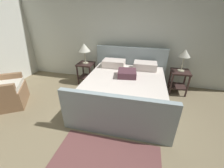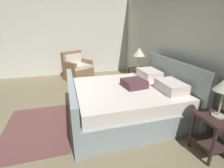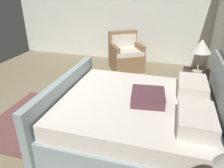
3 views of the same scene
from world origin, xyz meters
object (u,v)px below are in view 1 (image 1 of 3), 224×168
Objects in this scene: table_lamp_left at (84,48)px; armchair at (2,92)px; bed at (125,89)px; table_lamp_right at (185,54)px; nightstand_left at (86,70)px; nightstand_right at (179,78)px.

table_lamp_left is 2.15m from armchair.
bed is at bearing 17.08° from armchair.
nightstand_left is at bearing -179.32° from table_lamp_right.
table_lamp_right is 0.90× the size of nightstand_left.
nightstand_right is 1.00× the size of nightstand_left.
nightstand_right and nightstand_left have the same top height.
bed is at bearing -148.36° from nightstand_right.
nightstand_right is at bearing -135.00° from table_lamp_right.
table_lamp_left reaches higher than nightstand_right.
nightstand_right is at bearing 31.64° from bed.
bed is at bearing -148.36° from table_lamp_right.
table_lamp_right is 2.62m from nightstand_left.
table_lamp_left reaches higher than nightstand_left.
table_lamp_left is (-0.00, 0.00, 0.64)m from nightstand_left.
bed is 1.63m from table_lamp_left.
nightstand_left is (-2.54, -0.03, -0.63)m from table_lamp_right.
bed reaches higher than nightstand_left.
nightstand_right is 0.60× the size of armchair.
table_lamp_right is 4.23m from armchair.
armchair is at bearing -130.51° from table_lamp_left.
nightstand_right is at bearing 0.68° from nightstand_left.
nightstand_left is 0.64m from table_lamp_left.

